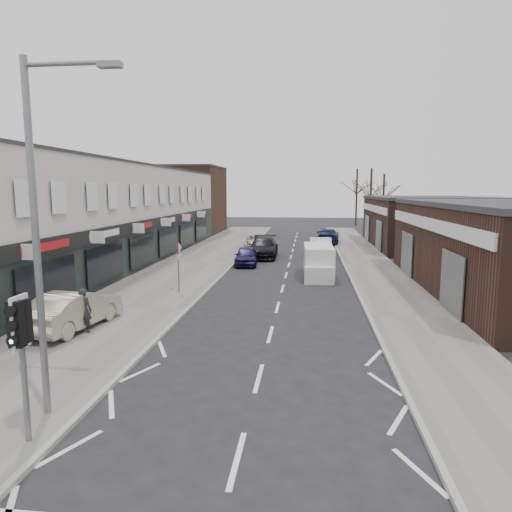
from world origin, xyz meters
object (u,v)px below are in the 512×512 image
(parked_car_left_a, at_px, (246,256))
(parked_car_left_c, at_px, (256,242))
(traffic_light, at_px, (21,335))
(parked_car_right_b, at_px, (318,245))
(sedan_on_pavement, at_px, (74,310))
(parked_car_left_b, at_px, (263,247))
(pedestrian, at_px, (84,311))
(parked_car_right_a, at_px, (320,247))
(white_van, at_px, (318,262))
(street_lamp, at_px, (42,221))
(warning_sign, at_px, (179,252))
(parked_car_right_c, at_px, (328,236))

(parked_car_left_a, bearing_deg, parked_car_left_c, 87.26)
(traffic_light, distance_m, parked_car_right_b, 31.42)
(sedan_on_pavement, bearing_deg, parked_car_left_b, -96.54)
(pedestrian, xyz_separation_m, parked_car_right_a, (9.11, 21.31, -0.16))
(white_van, height_order, parked_car_left_c, white_van)
(sedan_on_pavement, height_order, parked_car_left_a, sedan_on_pavement)
(traffic_light, bearing_deg, parked_car_left_c, 88.27)
(white_van, relative_size, sedan_on_pavement, 1.13)
(sedan_on_pavement, bearing_deg, pedestrian, 153.18)
(traffic_light, bearing_deg, street_lamp, 95.88)
(white_van, xyz_separation_m, pedestrian, (-8.78, -12.65, 0.04))
(traffic_light, xyz_separation_m, pedestrian, (-2.38, 7.10, -1.47))
(warning_sign, bearing_deg, street_lamp, -87.16)
(sedan_on_pavement, distance_m, parked_car_left_b, 20.71)
(warning_sign, bearing_deg, pedestrian, -103.16)
(parked_car_right_c, bearing_deg, street_lamp, 82.48)
(traffic_light, xyz_separation_m, parked_car_right_a, (6.73, 28.41, -1.63))
(parked_car_left_b, distance_m, parked_car_left_c, 5.76)
(parked_car_left_b, relative_size, parked_car_left_c, 1.24)
(pedestrian, relative_size, parked_car_left_b, 0.30)
(parked_car_left_b, height_order, parked_car_right_b, parked_car_left_b)
(warning_sign, xyz_separation_m, pedestrian, (-1.62, -6.92, -1.25))
(parked_car_left_c, bearing_deg, street_lamp, -96.41)
(parked_car_right_a, xyz_separation_m, parked_car_right_b, (-0.13, 2.25, -0.15))
(parked_car_left_a, xyz_separation_m, parked_car_left_b, (0.83, 3.95, 0.14))
(parked_car_left_a, bearing_deg, sedan_on_pavement, -110.08)
(traffic_light, relative_size, parked_car_left_c, 0.70)
(street_lamp, distance_m, parked_car_left_c, 32.26)
(parked_car_left_b, xyz_separation_m, parked_car_right_c, (5.49, 9.90, -0.03))
(traffic_light, height_order, parked_car_right_b, traffic_light)
(street_lamp, height_order, sedan_on_pavement, street_lamp)
(pedestrian, distance_m, parked_car_right_c, 31.99)
(warning_sign, distance_m, white_van, 9.26)
(parked_car_left_b, bearing_deg, parked_car_right_a, 9.16)
(parked_car_left_a, relative_size, parked_car_left_b, 0.70)
(street_lamp, height_order, parked_car_right_c, street_lamp)
(parked_car_right_a, bearing_deg, parked_car_right_b, -86.42)
(white_van, height_order, parked_car_right_a, white_van)
(traffic_light, bearing_deg, warning_sign, 93.10)
(sedan_on_pavement, relative_size, parked_car_left_b, 0.81)
(parked_car_right_a, bearing_deg, parked_car_left_b, 10.69)
(parked_car_right_c, bearing_deg, sedan_on_pavement, 75.01)
(pedestrian, distance_m, parked_car_right_b, 25.22)
(street_lamp, bearing_deg, parked_car_right_c, 77.84)
(parked_car_left_b, bearing_deg, traffic_light, -95.90)
(traffic_light, distance_m, parked_car_right_a, 29.25)
(parked_car_right_a, bearing_deg, parked_car_left_a, 41.92)
(pedestrian, bearing_deg, parked_car_right_a, -113.92)
(pedestrian, bearing_deg, sedan_on_pavement, -35.59)
(traffic_light, height_order, white_van, traffic_light)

